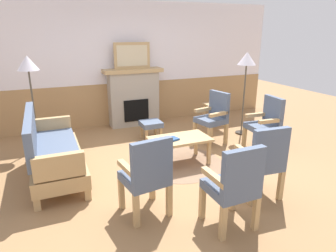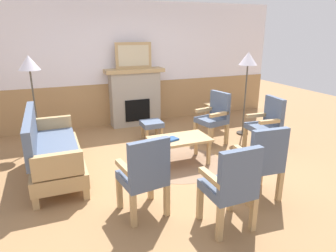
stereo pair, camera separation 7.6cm
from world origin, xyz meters
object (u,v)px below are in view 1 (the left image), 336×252
at_px(framed_picture, 132,56).
at_px(side_table, 216,109).
at_px(fireplace, 134,97).
at_px(armchair_by_window_left, 266,122).
at_px(armchair_front_left, 234,184).
at_px(armchair_corner_left, 147,173).
at_px(floor_lamp_by_couch, 28,69).
at_px(armchair_near_fireplace, 214,115).
at_px(couch, 53,152).
at_px(book_on_table, 172,139).
at_px(floor_lamp_by_chairs, 247,64).
at_px(armchair_front_center, 263,159).
at_px(coffee_table, 180,141).
at_px(footstool, 151,125).

height_order(framed_picture, side_table, framed_picture).
bearing_deg(fireplace, framed_picture, 90.00).
distance_m(armchair_by_window_left, armchair_front_left, 2.46).
xyz_separation_m(armchair_corner_left, floor_lamp_by_couch, (-1.17, 2.76, 0.91)).
xyz_separation_m(fireplace, armchair_by_window_left, (1.71, -2.42, -0.11)).
bearing_deg(framed_picture, floor_lamp_by_couch, -160.42).
relative_size(armchair_near_fireplace, armchair_corner_left, 1.00).
height_order(couch, book_on_table, couch).
xyz_separation_m(framed_picture, armchair_corner_left, (-0.89, -3.49, -1.02)).
bearing_deg(floor_lamp_by_couch, floor_lamp_by_chairs, -10.82).
relative_size(armchair_front_center, armchair_corner_left, 1.00).
xyz_separation_m(fireplace, framed_picture, (0.00, 0.00, 0.91)).
xyz_separation_m(framed_picture, armchair_front_left, (-0.12, -4.07, -1.02)).
height_order(coffee_table, floor_lamp_by_couch, floor_lamp_by_couch).
distance_m(framed_picture, coffee_table, 2.61).
distance_m(side_table, floor_lamp_by_chairs, 1.19).
bearing_deg(floor_lamp_by_chairs, fireplace, 141.98).
distance_m(book_on_table, armchair_front_left, 1.71).
distance_m(coffee_table, side_table, 2.03).
bearing_deg(armchair_near_fireplace, floor_lamp_by_couch, 163.03).
relative_size(book_on_table, footstool, 0.43).
relative_size(book_on_table, side_table, 0.32).
relative_size(framed_picture, armchair_front_left, 0.82).
xyz_separation_m(framed_picture, side_table, (1.57, -0.97, -1.13)).
xyz_separation_m(book_on_table, armchair_near_fireplace, (1.16, 0.68, 0.08)).
distance_m(fireplace, armchair_near_fireplace, 2.00).
bearing_deg(footstool, armchair_near_fireplace, -31.30).
relative_size(coffee_table, armchair_by_window_left, 0.98).
distance_m(book_on_table, footstool, 1.33).
distance_m(coffee_table, armchair_corner_left, 1.51).
bearing_deg(couch, coffee_table, -8.85).
xyz_separation_m(armchair_front_left, armchair_front_center, (0.70, 0.40, 0.00)).
xyz_separation_m(couch, armchair_front_left, (1.72, -2.04, 0.14)).
height_order(couch, coffee_table, couch).
height_order(side_table, floor_lamp_by_chairs, floor_lamp_by_chairs).
relative_size(fireplace, footstool, 3.25).
relative_size(coffee_table, armchair_front_center, 0.98).
distance_m(coffee_table, armchair_front_center, 1.45).
relative_size(coffee_table, book_on_table, 5.54).
height_order(fireplace, armchair_near_fireplace, fireplace).
bearing_deg(armchair_front_left, framed_picture, 88.38).
bearing_deg(armchair_by_window_left, armchair_near_fireplace, 130.41).
xyz_separation_m(book_on_table, side_table, (1.65, 1.39, -0.02)).
relative_size(couch, armchair_corner_left, 1.84).
relative_size(armchair_by_window_left, floor_lamp_by_couch, 0.58).
bearing_deg(coffee_table, armchair_front_center, -68.66).
distance_m(armchair_front_center, floor_lamp_by_chairs, 2.71).
bearing_deg(floor_lamp_by_couch, footstool, -8.71).
bearing_deg(couch, fireplace, 47.87).
distance_m(fireplace, armchair_by_window_left, 2.96).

